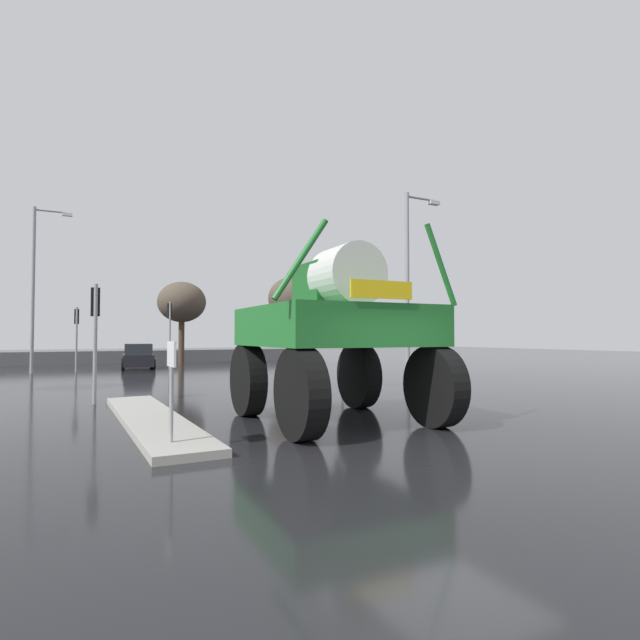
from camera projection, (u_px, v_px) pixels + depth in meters
ground_plane at (195, 377)px, 24.35m from camera, size 120.00×120.00×0.00m
median_island at (151, 419)px, 11.47m from camera, size 1.25×8.21×0.15m
lane_arrow_sign at (171, 373)px, 8.68m from camera, size 0.07×0.60×1.74m
oversize_sprayer at (335, 331)px, 11.70m from camera, size 4.32×5.22×4.41m
sedan_ahead at (138, 357)px, 30.60m from camera, size 2.22×4.26×1.52m
traffic_signal_near_left at (95, 316)px, 14.76m from camera, size 0.24×0.54×3.51m
traffic_signal_near_right at (340, 321)px, 18.61m from camera, size 0.24×0.54×3.48m
traffic_signal_far_left at (77, 325)px, 27.92m from camera, size 0.24×0.55×3.60m
traffic_signal_far_right at (169, 320)px, 30.26m from camera, size 0.24×0.55×4.07m
streetlight_near_right at (410, 277)px, 20.83m from camera, size 1.79×0.24×7.98m
streetlight_far_left at (36, 281)px, 26.67m from camera, size 1.92×0.24×8.91m
bare_tree_right at (294, 299)px, 33.10m from camera, size 3.40×3.40×5.92m
bare_tree_far_center at (182, 303)px, 35.15m from camera, size 3.34×3.34×5.80m
roadside_barrier at (148, 357)px, 37.41m from camera, size 24.73×0.24×0.90m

